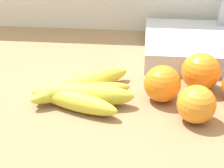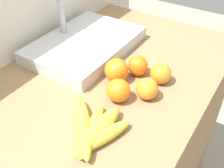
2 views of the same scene
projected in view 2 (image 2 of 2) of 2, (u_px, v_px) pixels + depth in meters
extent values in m
ellipsoid|color=gold|center=(103.00, 137.00, 0.67)|extent=(0.17, 0.09, 0.04)
ellipsoid|color=gold|center=(99.00, 130.00, 0.68)|extent=(0.19, 0.05, 0.04)
ellipsoid|color=gold|center=(92.00, 130.00, 0.69)|extent=(0.19, 0.09, 0.03)
ellipsoid|color=gold|center=(83.00, 126.00, 0.69)|extent=(0.19, 0.17, 0.04)
sphere|color=orange|center=(138.00, 66.00, 0.88)|extent=(0.07, 0.07, 0.07)
sphere|color=orange|center=(118.00, 90.00, 0.78)|extent=(0.07, 0.07, 0.07)
sphere|color=orange|center=(161.00, 74.00, 0.85)|extent=(0.07, 0.07, 0.07)
sphere|color=orange|center=(147.00, 89.00, 0.79)|extent=(0.07, 0.07, 0.07)
sphere|color=orange|center=(117.00, 70.00, 0.85)|extent=(0.08, 0.08, 0.08)
cube|color=#B7BABF|center=(85.00, 45.00, 1.01)|extent=(0.42, 0.29, 0.05)
cylinder|color=#B2B2B7|center=(61.00, 13.00, 0.99)|extent=(0.02, 0.02, 0.15)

